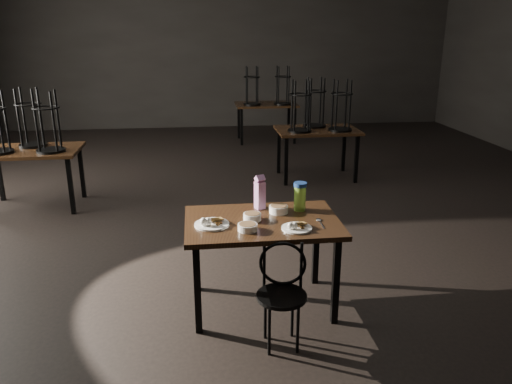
{
  "coord_description": "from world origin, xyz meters",
  "views": [
    {
      "loc": [
        -0.81,
        -5.47,
        2.18
      ],
      "look_at": [
        -0.32,
        -1.48,
        0.85
      ],
      "focal_mm": 35.0,
      "sensor_mm": 36.0,
      "label": 1
    }
  ],
  "objects": [
    {
      "name": "spoon",
      "position": [
        0.12,
        -1.95,
        0.75
      ],
      "size": [
        0.04,
        0.21,
        0.01
      ],
      "color": "silver",
      "rests_on": "main_table"
    },
    {
      "name": "bg_table_right",
      "position": [
        0.98,
        1.65,
        0.78
      ],
      "size": [
        1.2,
        0.8,
        1.48
      ],
      "color": "black",
      "rests_on": "ground"
    },
    {
      "name": "bowl_big",
      "position": [
        -0.45,
        -2.07,
        0.78
      ],
      "size": [
        0.15,
        0.15,
        0.05
      ],
      "color": "white",
      "rests_on": "main_table"
    },
    {
      "name": "plate_right",
      "position": [
        -0.09,
        -2.09,
        0.77
      ],
      "size": [
        0.23,
        0.23,
        0.07
      ],
      "color": "white",
      "rests_on": "main_table"
    },
    {
      "name": "juice_carton",
      "position": [
        -0.3,
        -1.62,
        0.88
      ],
      "size": [
        0.09,
        0.09,
        0.29
      ],
      "color": "#871875",
      "rests_on": "main_table"
    },
    {
      "name": "bentwood_chair",
      "position": [
        -0.25,
        -2.38,
        0.44
      ],
      "size": [
        0.38,
        0.37,
        0.74
      ],
      "rotation": [
        0.0,
        0.0,
        -0.2
      ],
      "color": "black",
      "rests_on": "ground"
    },
    {
      "name": "bowl_near",
      "position": [
        -0.4,
        -1.87,
        0.78
      ],
      "size": [
        0.14,
        0.14,
        0.05
      ],
      "color": "white",
      "rests_on": "main_table"
    },
    {
      "name": "water_bottle",
      "position": [
        0.02,
        -1.69,
        0.87
      ],
      "size": [
        0.14,
        0.14,
        0.24
      ],
      "color": "#86C439",
      "rests_on": "main_table"
    },
    {
      "name": "bg_table_left",
      "position": [
        -2.85,
        0.81,
        0.78
      ],
      "size": [
        1.2,
        0.8,
        1.48
      ],
      "color": "black",
      "rests_on": "ground"
    },
    {
      "name": "bowl_far",
      "position": [
        -0.17,
        -1.73,
        0.78
      ],
      "size": [
        0.15,
        0.15,
        0.06
      ],
      "color": "white",
      "rests_on": "main_table"
    },
    {
      "name": "main_table",
      "position": [
        -0.32,
        -1.88,
        0.67
      ],
      "size": [
        1.2,
        0.8,
        0.75
      ],
      "color": "black",
      "rests_on": "ground"
    },
    {
      "name": "room",
      "position": [
        -0.06,
        0.01,
        2.33
      ],
      "size": [
        12.0,
        12.04,
        3.22
      ],
      "color": "black",
      "rests_on": "ground"
    },
    {
      "name": "bg_table_far",
      "position": [
        0.6,
        4.3,
        0.75
      ],
      "size": [
        1.2,
        0.8,
        1.48
      ],
      "color": "black",
      "rests_on": "ground"
    },
    {
      "name": "plate_left",
      "position": [
        -0.72,
        -1.94,
        0.77
      ],
      "size": [
        0.26,
        0.26,
        0.09
      ],
      "color": "white",
      "rests_on": "main_table"
    }
  ]
}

